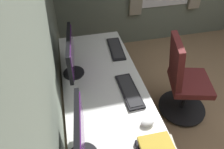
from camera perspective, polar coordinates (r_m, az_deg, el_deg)
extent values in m
cube|color=slate|center=(1.17, -20.25, 0.62)|extent=(4.78, 0.10, 2.60)
cube|color=white|center=(1.76, -1.59, -5.96)|extent=(2.03, 0.72, 0.03)
cylinder|color=silver|center=(2.75, 0.42, 4.34)|extent=(0.05, 0.05, 0.70)
cylinder|color=silver|center=(2.70, -12.04, 2.44)|extent=(0.05, 0.05, 0.70)
cube|color=white|center=(2.33, -4.51, -4.19)|extent=(0.40, 0.50, 0.69)
cube|color=silver|center=(2.37, 1.55, -3.18)|extent=(0.37, 0.01, 0.61)
cube|color=black|center=(1.23, -9.14, -16.61)|extent=(0.50, 0.08, 0.28)
cube|color=#4C1960|center=(1.23, -8.34, -16.42)|extent=(0.45, 0.06, 0.25)
cylinder|color=black|center=(1.98, -10.64, 0.46)|extent=(0.20, 0.20, 0.01)
cylinder|color=black|center=(1.94, -10.84, 1.70)|extent=(0.04, 0.04, 0.10)
cube|color=black|center=(1.83, -11.59, 6.28)|extent=(0.56, 0.08, 0.28)
cube|color=#4C1960|center=(1.83, -11.07, 6.39)|extent=(0.51, 0.06, 0.25)
cube|color=black|center=(1.78, 4.86, -4.57)|extent=(0.42, 0.15, 0.02)
cube|color=#2D2D30|center=(1.77, 4.88, -4.32)|extent=(0.38, 0.12, 0.00)
cube|color=black|center=(2.26, 1.10, 7.22)|extent=(0.43, 0.16, 0.02)
cube|color=#2D2D30|center=(2.25, 1.10, 7.45)|extent=(0.38, 0.13, 0.00)
ellipsoid|color=silver|center=(1.57, 9.86, -13.17)|extent=(0.06, 0.10, 0.03)
cube|color=beige|center=(1.45, 13.06, -19.71)|extent=(0.22, 0.24, 0.03)
cube|color=gold|center=(1.41, 12.61, -19.50)|extent=(0.20, 0.22, 0.03)
cube|color=maroon|center=(2.40, 21.02, -2.17)|extent=(0.54, 0.52, 0.07)
cube|color=maroon|center=(2.16, 17.56, 3.37)|extent=(0.42, 0.23, 0.50)
cylinder|color=black|center=(2.55, 19.84, -5.70)|extent=(0.05, 0.05, 0.37)
cylinder|color=black|center=(2.69, 18.86, -8.64)|extent=(0.56, 0.56, 0.03)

